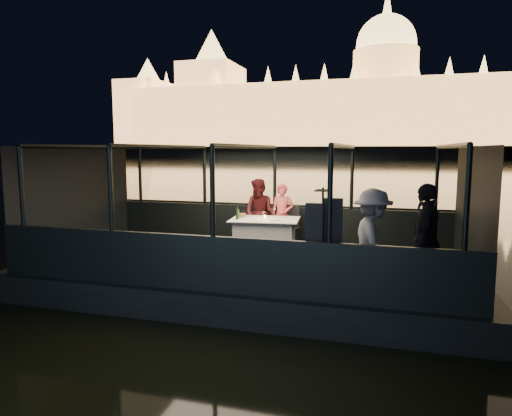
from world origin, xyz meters
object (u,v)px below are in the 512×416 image
(dining_table_central, at_px, (265,236))
(chair_port_right, at_px, (288,229))
(person_man_maroon, at_px, (259,214))
(passenger_dark, at_px, (426,242))
(person_woman_coral, at_px, (282,215))
(chair_port_left, at_px, (248,227))
(passenger_stripe, at_px, (372,240))
(wine_bottle, at_px, (237,212))
(coat_stand, at_px, (322,239))

(dining_table_central, distance_m, chair_port_right, 0.73)
(chair_port_right, relative_size, person_man_maroon, 0.61)
(dining_table_central, relative_size, passenger_dark, 0.83)
(chair_port_right, bearing_deg, person_woman_coral, 148.89)
(chair_port_left, bearing_deg, person_woman_coral, 0.90)
(passenger_stripe, distance_m, passenger_dark, 0.78)
(passenger_dark, bearing_deg, wine_bottle, -104.40)
(person_man_maroon, distance_m, passenger_stripe, 3.95)
(person_man_maroon, bearing_deg, dining_table_central, -49.79)
(coat_stand, height_order, passenger_stripe, coat_stand)
(dining_table_central, relative_size, person_woman_coral, 0.98)
(chair_port_right, relative_size, coat_stand, 0.57)
(chair_port_right, xyz_separation_m, person_woman_coral, (-0.17, 0.11, 0.30))
(coat_stand, relative_size, person_woman_coral, 1.13)
(person_woman_coral, bearing_deg, dining_table_central, -106.99)
(chair_port_left, height_order, passenger_stripe, passenger_stripe)
(person_man_maroon, height_order, wine_bottle, person_man_maroon)
(person_woman_coral, xyz_separation_m, passenger_stripe, (2.10, -2.95, 0.10))
(person_man_maroon, height_order, passenger_dark, passenger_dark)
(person_woman_coral, bearing_deg, passenger_stripe, -55.36)
(dining_table_central, distance_m, chair_port_left, 0.83)
(person_man_maroon, bearing_deg, chair_port_left, -139.38)
(coat_stand, bearing_deg, passenger_stripe, 26.67)
(chair_port_right, distance_m, passenger_stripe, 3.46)
(coat_stand, xyz_separation_m, person_woman_coral, (-1.38, 3.31, -0.15))
(chair_port_right, distance_m, passenger_dark, 3.91)
(wine_bottle, bearing_deg, dining_table_central, 23.69)
(chair_port_left, height_order, chair_port_right, chair_port_right)
(dining_table_central, xyz_separation_m, person_man_maroon, (-0.32, 0.72, 0.36))
(chair_port_right, bearing_deg, passenger_stripe, -53.69)
(chair_port_right, relative_size, passenger_dark, 0.55)
(wine_bottle, bearing_deg, chair_port_left, 91.60)
(chair_port_right, relative_size, passenger_stripe, 0.58)
(person_woman_coral, bearing_deg, chair_port_left, -171.73)
(coat_stand, height_order, person_man_maroon, coat_stand)
(chair_port_left, relative_size, person_man_maroon, 0.52)
(chair_port_right, xyz_separation_m, passenger_dark, (2.72, -2.78, 0.40))
(person_woman_coral, relative_size, passenger_dark, 0.85)
(person_man_maroon, distance_m, wine_bottle, 1.00)
(dining_table_central, bearing_deg, passenger_stripe, -43.74)
(passenger_dark, bearing_deg, coat_stand, -60.91)
(dining_table_central, xyz_separation_m, chair_port_left, (-0.57, 0.61, 0.06))
(passenger_stripe, xyz_separation_m, passenger_dark, (0.78, 0.06, 0.00))
(passenger_dark, bearing_deg, dining_table_central, -111.49)
(passenger_dark, bearing_deg, chair_port_left, -113.65)
(dining_table_central, height_order, chair_port_right, chair_port_right)
(passenger_dark, height_order, wine_bottle, passenger_dark)
(coat_stand, xyz_separation_m, passenger_stripe, (0.72, 0.36, -0.05))
(chair_port_right, xyz_separation_m, wine_bottle, (-0.92, -0.86, 0.47))
(dining_table_central, xyz_separation_m, passenger_dark, (3.09, -2.16, 0.47))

